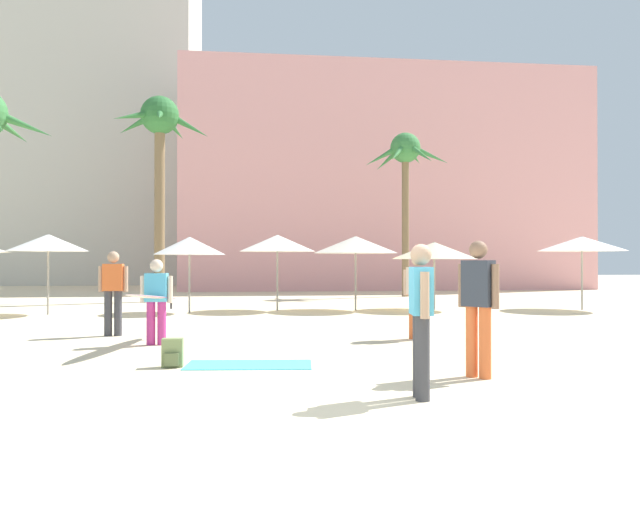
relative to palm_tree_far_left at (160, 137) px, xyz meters
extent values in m
plane|color=beige|center=(4.36, -18.23, -6.32)|extent=(120.00, 120.00, 0.00)
cube|color=pink|center=(11.07, 12.74, -0.22)|extent=(22.45, 10.30, 12.19)
cube|color=beige|center=(-9.72, 22.73, 11.34)|extent=(18.57, 11.88, 35.32)
cylinder|color=brown|center=(0.01, 0.01, -2.74)|extent=(0.40, 0.40, 7.16)
sphere|color=#2D6B33|center=(0.01, 0.01, 0.84)|extent=(1.46, 1.46, 1.46)
cone|color=#2D6B33|center=(1.10, 0.13, 0.46)|extent=(1.63, 0.50, 1.03)
cone|color=#2D6B33|center=(0.42, 1.06, 0.56)|extent=(0.90, 1.66, 0.86)
cone|color=#2D6B33|center=(-0.99, 0.56, 0.56)|extent=(1.60, 1.09, 0.85)
cone|color=#2D6B33|center=(-0.86, -0.76, 0.61)|extent=(1.46, 1.34, 0.77)
cone|color=#2D6B33|center=(0.15, -1.13, 0.57)|extent=(0.53, 1.68, 0.83)
cylinder|color=brown|center=(10.27, 2.46, -3.04)|extent=(0.31, 0.31, 6.55)
sphere|color=#387A3D|center=(10.27, 2.46, 0.24)|extent=(1.33, 1.33, 1.33)
cone|color=#387A3D|center=(11.37, 2.31, -0.11)|extent=(1.69, 0.52, 0.95)
cone|color=#387A3D|center=(10.92, 3.41, 0.02)|extent=(1.20, 1.58, 0.71)
cone|color=#387A3D|center=(9.71, 3.38, -0.15)|extent=(1.11, 1.54, 1.04)
cone|color=#387A3D|center=(9.21, 2.37, -0.18)|extent=(1.63, 0.42, 1.08)
cone|color=#387A3D|center=(9.70, 1.56, -0.17)|extent=(1.12, 1.52, 1.07)
cone|color=#387A3D|center=(10.70, 1.48, -0.18)|extent=(0.91, 1.59, 1.09)
cone|color=#387A3D|center=(-5.36, 1.15, 0.57)|extent=(2.26, 0.71, 1.17)
cone|color=#387A3D|center=(-6.33, 2.39, 0.63)|extent=(1.17, 2.25, 1.07)
cylinder|color=gray|center=(1.62, -5.37, -5.18)|extent=(0.06, 0.06, 2.28)
cone|color=white|center=(1.62, -5.37, -4.30)|extent=(2.15, 2.15, 0.54)
cylinder|color=gray|center=(9.26, -5.16, -5.24)|extent=(0.06, 0.06, 2.16)
cone|color=beige|center=(9.26, -5.16, -4.43)|extent=(2.72, 2.72, 0.54)
cylinder|color=gray|center=(13.95, -5.67, -5.15)|extent=(0.06, 0.06, 2.34)
cone|color=white|center=(13.95, -5.67, -4.21)|extent=(2.72, 2.72, 0.46)
cylinder|color=gray|center=(-2.40, -5.60, -5.15)|extent=(0.06, 0.06, 2.33)
cone|color=white|center=(-2.40, -5.60, -4.23)|extent=(2.26, 2.26, 0.49)
cylinder|color=gray|center=(4.29, -4.82, -5.13)|extent=(0.06, 0.06, 2.38)
cone|color=white|center=(4.29, -4.82, -4.20)|extent=(2.39, 2.39, 0.52)
cylinder|color=gray|center=(6.74, -5.03, -5.15)|extent=(0.06, 0.06, 2.34)
cone|color=beige|center=(6.74, -5.03, -4.25)|extent=(2.68, 2.68, 0.54)
cube|color=#4CC6D6|center=(3.36, -15.20, -6.31)|extent=(1.93, 1.04, 0.01)
cube|color=#7A8A54|center=(2.25, -15.23, -6.11)|extent=(0.30, 0.18, 0.42)
cube|color=#626F43|center=(2.25, -15.35, -6.19)|extent=(0.21, 0.06, 0.18)
cylinder|color=#B7337F|center=(1.77, -12.71, -5.92)|extent=(0.17, 0.17, 0.80)
cylinder|color=#B7337F|center=(1.57, -12.69, -5.92)|extent=(0.17, 0.17, 0.80)
cube|color=#4CB2DB|center=(1.67, -12.70, -5.25)|extent=(0.42, 0.25, 0.53)
sphere|color=beige|center=(1.67, -12.70, -4.85)|extent=(0.26, 0.26, 0.24)
cylinder|color=beige|center=(1.92, -12.72, -5.29)|extent=(0.11, 0.11, 0.50)
cylinder|color=beige|center=(1.42, -12.68, -5.29)|extent=(0.11, 0.11, 0.50)
ellipsoid|color=beige|center=(1.67, -13.00, -5.42)|extent=(0.73, 3.18, 0.30)
ellipsoid|color=#A73178|center=(1.67, -13.00, -5.42)|extent=(0.76, 3.19, 0.28)
cube|color=black|center=(1.82, -11.76, -5.63)|extent=(0.03, 0.12, 0.19)
cylinder|color=orange|center=(6.78, -12.50, -5.87)|extent=(0.22, 0.22, 0.89)
cylinder|color=orange|center=(6.62, -12.38, -5.87)|extent=(0.22, 0.22, 0.89)
cube|color=beige|center=(6.70, -12.44, -5.16)|extent=(0.45, 0.42, 0.54)
sphere|color=#D1A889|center=(6.70, -12.44, -4.75)|extent=(0.34, 0.34, 0.24)
cylinder|color=#D1A889|center=(6.90, -12.60, -5.19)|extent=(0.14, 0.14, 0.52)
cylinder|color=#D1A889|center=(6.51, -12.29, -5.19)|extent=(0.14, 0.14, 0.52)
cylinder|color=orange|center=(6.33, -16.48, -5.85)|extent=(0.23, 0.23, 0.95)
cylinder|color=orange|center=(6.46, -16.64, -5.85)|extent=(0.23, 0.23, 0.95)
cube|color=#333842|center=(6.40, -16.56, -5.06)|extent=(0.42, 0.45, 0.62)
sphere|color=#936B51|center=(6.40, -16.56, -4.61)|extent=(0.34, 0.34, 0.24)
cylinder|color=#936B51|center=(6.24, -16.37, -5.10)|extent=(0.14, 0.14, 0.59)
cylinder|color=#936B51|center=(6.55, -16.76, -5.10)|extent=(0.14, 0.14, 0.59)
cylinder|color=#3D3D42|center=(0.67, -11.16, -5.85)|extent=(0.16, 0.16, 0.94)
cylinder|color=#3D3D42|center=(0.47, -11.16, -5.85)|extent=(0.16, 0.16, 0.94)
cube|color=orange|center=(0.57, -11.16, -5.10)|extent=(0.40, 0.22, 0.56)
sphere|color=tan|center=(0.57, -11.16, -4.68)|extent=(0.24, 0.24, 0.24)
cylinder|color=tan|center=(0.82, -11.16, -5.14)|extent=(0.10, 0.10, 0.53)
cylinder|color=tan|center=(0.32, -11.16, -5.14)|extent=(0.10, 0.10, 0.53)
cylinder|color=#3D3D42|center=(5.27, -17.83, -5.84)|extent=(0.18, 0.18, 0.95)
cylinder|color=#3D3D42|center=(5.30, -17.63, -5.84)|extent=(0.18, 0.18, 0.95)
cube|color=#4CB2DB|center=(5.28, -17.73, -5.10)|extent=(0.26, 0.42, 0.54)
sphere|color=tan|center=(5.28, -17.73, -4.69)|extent=(0.27, 0.27, 0.24)
cylinder|color=tan|center=(5.26, -17.98, -5.14)|extent=(0.11, 0.11, 0.51)
cylinder|color=tan|center=(5.31, -17.48, -5.14)|extent=(0.11, 0.11, 0.51)
camera|label=1|loc=(3.33, -24.65, -4.77)|focal=35.40mm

